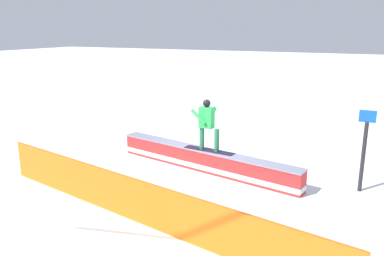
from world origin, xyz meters
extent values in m
plane|color=white|center=(0.00, 0.00, 0.00)|extent=(120.00, 120.00, 0.00)
cube|color=red|center=(0.00, 0.00, 0.30)|extent=(6.04, 1.59, 0.60)
cube|color=white|center=(0.00, 0.00, 0.15)|extent=(6.05, 1.60, 0.15)
cube|color=#8A89A3|center=(0.00, 0.00, 0.62)|extent=(6.05, 1.65, 0.04)
cube|color=black|center=(-0.16, 0.03, 0.65)|extent=(1.58, 0.44, 0.01)
cylinder|color=#2C774C|center=(0.08, 0.01, 0.99)|extent=(0.15, 0.15, 0.66)
cylinder|color=#2C774C|center=(-0.40, 0.06, 0.99)|extent=(0.15, 0.15, 0.66)
cube|color=green|center=(-0.07, 0.02, 1.62)|extent=(0.42, 0.28, 0.60)
sphere|color=black|center=(-0.07, 0.02, 2.03)|extent=(0.22, 0.22, 0.22)
cylinder|color=green|center=(0.13, 0.17, 1.65)|extent=(0.49, 0.14, 0.42)
cylinder|color=green|center=(-0.18, -0.13, 1.65)|extent=(0.26, 0.11, 0.55)
cube|color=orange|center=(0.00, 3.55, 0.50)|extent=(9.13, 1.87, 0.99)
cylinder|color=#262628|center=(-4.25, -0.36, 0.92)|extent=(0.10, 0.10, 1.83)
cube|color=blue|center=(-4.25, -0.36, 1.98)|extent=(0.40, 0.04, 0.30)
camera|label=1|loc=(-4.41, 10.02, 4.10)|focal=36.53mm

